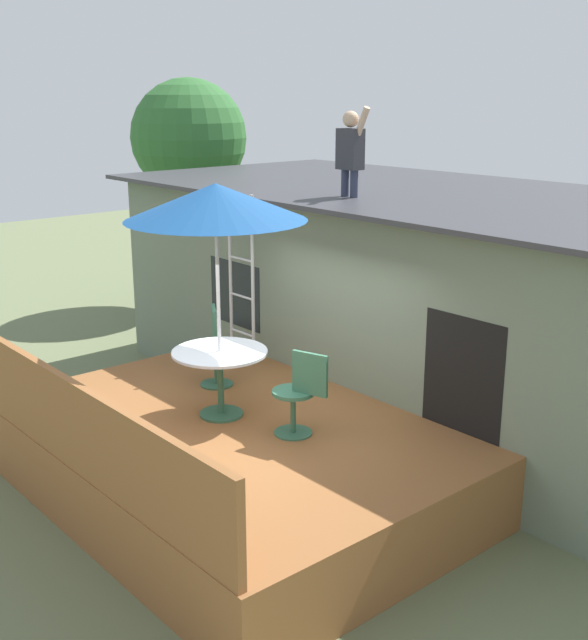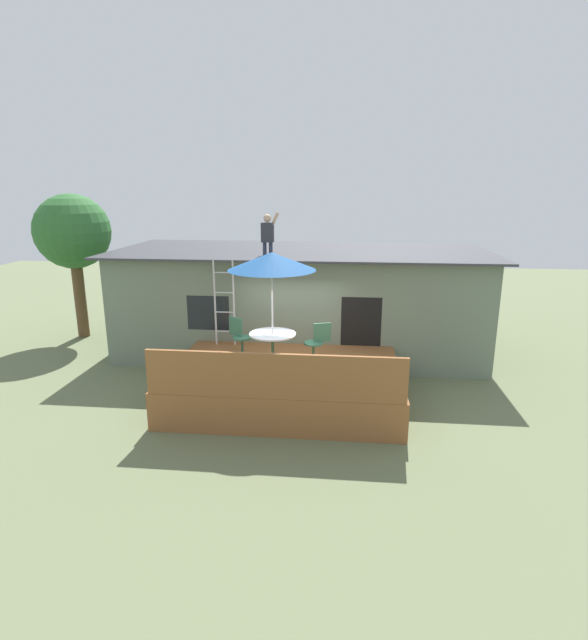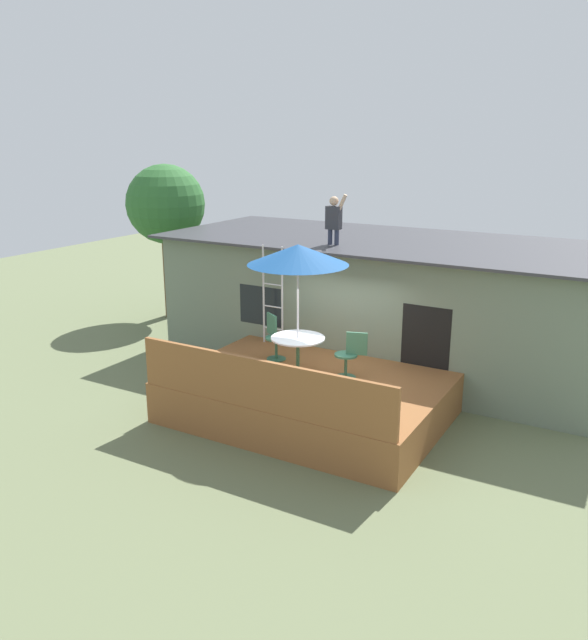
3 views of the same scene
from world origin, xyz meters
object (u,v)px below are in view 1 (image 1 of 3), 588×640
patio_umbrella (216,202)px  person_figure (351,148)px  patio_table (220,365)px  step_ladder (241,278)px  patio_chair_right (299,394)px  backyard_tree (189,140)px  patio_chair_left (215,347)px

patio_umbrella → person_figure: (-0.45, 2.37, 0.42)m
patio_table → person_figure: bearing=100.6°
step_ladder → patio_chair_right: bearing=-24.4°
person_figure → patio_chair_right: person_figure is taller
person_figure → patio_chair_right: size_ratio=1.21×
backyard_tree → person_figure: bearing=-16.1°
patio_umbrella → step_ladder: 2.33m
patio_chair_left → backyard_tree: 7.27m
step_ladder → patio_chair_right: size_ratio=2.39×
backyard_tree → patio_chair_right: bearing=-26.7°
patio_table → backyard_tree: 8.23m
patio_chair_left → backyard_tree: backyard_tree is taller
patio_chair_left → patio_umbrella: bearing=0.0°
step_ladder → person_figure: size_ratio=1.98×
patio_chair_right → backyard_tree: bearing=-43.9°
patio_table → step_ladder: step_ladder is taller
backyard_tree → patio_umbrella: bearing=-31.7°
step_ladder → person_figure: bearing=46.1°
patio_chair_right → backyard_tree: 8.93m
patio_table → step_ladder: bearing=135.8°
patio_chair_left → backyard_tree: (-5.94, 3.66, 2.05)m
step_ladder → patio_chair_left: 1.18m
patio_chair_right → step_ladder: bearing=-41.6°
patio_table → patio_chair_left: size_ratio=1.13×
patio_umbrella → step_ladder: size_ratio=1.15×
patio_umbrella → patio_chair_right: patio_umbrella is taller
person_figure → backyard_tree: (-6.36, 1.83, -0.26)m
patio_table → person_figure: (-0.45, 2.37, 2.18)m
patio_table → patio_chair_left: (-0.86, 0.55, -0.13)m
patio_chair_left → patio_chair_right: bearing=24.6°
patio_umbrella → patio_chair_right: 2.14m
patio_table → backyard_tree: bearing=148.3°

